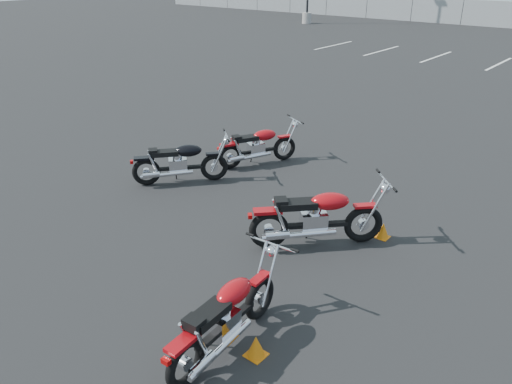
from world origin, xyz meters
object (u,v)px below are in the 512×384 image
Objects in this scene: motorcycle_third_red at (317,217)px; motorcycle_front_red at (258,146)px; motorcycle_second_black at (180,162)px; motorcycle_rear_red at (226,317)px.

motorcycle_front_red is at bearing 144.09° from motorcycle_third_red.
motorcycle_front_red is at bearing 72.53° from motorcycle_second_black.
motorcycle_third_red is at bearing 100.64° from motorcycle_rear_red.
motorcycle_third_red reaches higher than motorcycle_second_black.
motorcycle_third_red is 2.84m from motorcycle_rear_red.
motorcycle_second_black is at bearing -107.47° from motorcycle_front_red.
motorcycle_third_red is at bearing -35.91° from motorcycle_front_red.
motorcycle_second_black is 5.26m from motorcycle_rear_red.
motorcycle_second_black is (-0.60, -1.90, 0.02)m from motorcycle_front_red.
motorcycle_front_red is 0.93× the size of motorcycle_rear_red.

